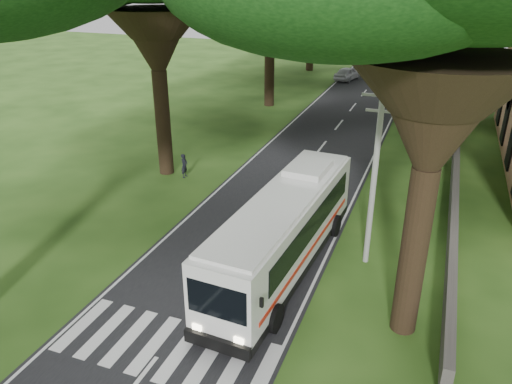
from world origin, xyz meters
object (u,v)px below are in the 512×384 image
(pole_near, at_px, (375,174))
(distant_car_b, at_px, (368,65))
(pole_mid, at_px, (415,79))
(distant_car_a, at_px, (347,73))
(coach_bus, at_px, (284,230))
(pedestrian, at_px, (184,166))
(distant_car_c, at_px, (409,49))
(pole_far, at_px, (430,43))

(pole_near, xyz_separation_m, distant_car_b, (-7.13, 44.38, -3.56))
(pole_mid, bearing_deg, distant_car_b, 106.31)
(distant_car_a, height_order, distant_car_b, distant_car_a)
(coach_bus, distance_m, distant_car_a, 39.83)
(pole_near, relative_size, pole_mid, 1.00)
(distant_car_b, bearing_deg, coach_bus, -84.92)
(pole_near, bearing_deg, pedestrian, 154.60)
(pole_near, xyz_separation_m, coach_bus, (-3.25, -1.77, -2.32))
(pole_mid, bearing_deg, distant_car_a, 115.36)
(distant_car_b, bearing_deg, distant_car_c, 76.91)
(distant_car_a, height_order, pedestrian, pedestrian)
(coach_bus, relative_size, distant_car_c, 2.53)
(distant_car_c, bearing_deg, distant_car_b, 65.20)
(pole_mid, height_order, distant_car_c, pole_mid)
(distant_car_b, bearing_deg, pole_mid, -73.42)
(coach_bus, bearing_deg, distant_car_b, 98.46)
(pole_mid, distance_m, distant_car_b, 25.65)
(pole_far, bearing_deg, distant_car_c, 100.34)
(pole_near, distance_m, pole_mid, 20.00)
(pole_near, bearing_deg, pole_far, 90.00)
(pole_near, height_order, pedestrian, pole_near)
(distant_car_a, bearing_deg, pole_near, 116.44)
(distant_car_b, relative_size, pedestrian, 2.39)
(pole_mid, bearing_deg, pole_near, -90.00)
(pole_mid, xyz_separation_m, coach_bus, (-3.25, -21.77, -2.32))
(pedestrian, bearing_deg, distant_car_c, -9.59)
(pedestrian, bearing_deg, pole_far, -19.99)
(pole_mid, height_order, coach_bus, pole_mid)
(pole_near, distance_m, coach_bus, 4.37)
(distant_car_b, bearing_deg, pole_near, -80.60)
(distant_car_a, relative_size, pedestrian, 2.87)
(pole_mid, height_order, pedestrian, pole_mid)
(pole_near, xyz_separation_m, pole_far, (0.00, 40.00, 0.00))
(pole_near, height_order, distant_car_a, pole_near)
(pole_far, xyz_separation_m, pedestrian, (-12.07, -34.27, -3.43))
(distant_car_c, bearing_deg, distant_car_a, 66.01)
(pole_far, relative_size, distant_car_a, 1.87)
(pole_near, xyz_separation_m, pole_mid, (0.00, 20.00, 0.00))
(distant_car_b, height_order, pedestrian, pedestrian)
(pole_far, relative_size, coach_bus, 0.68)
(coach_bus, bearing_deg, pole_mid, 85.17)
(coach_bus, bearing_deg, distant_car_a, 101.08)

